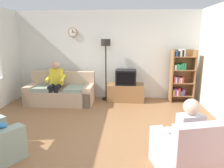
% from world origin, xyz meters
% --- Properties ---
extents(ground_plane, '(12.00, 12.00, 0.00)m').
position_xyz_m(ground_plane, '(0.00, 0.00, 0.00)').
color(ground_plane, '#8C603D').
extents(back_wall_assembly, '(6.20, 0.17, 2.70)m').
position_xyz_m(back_wall_assembly, '(-0.00, 2.66, 1.35)').
color(back_wall_assembly, silver).
rests_on(back_wall_assembly, ground_plane).
extents(couch, '(1.90, 0.89, 0.90)m').
position_xyz_m(couch, '(-1.28, 1.88, 0.31)').
color(couch, tan).
rests_on(couch, ground_plane).
extents(tv_stand, '(1.10, 0.56, 0.52)m').
position_xyz_m(tv_stand, '(0.61, 2.25, 0.26)').
color(tv_stand, olive).
rests_on(tv_stand, ground_plane).
extents(tv, '(0.60, 0.49, 0.44)m').
position_xyz_m(tv, '(0.61, 2.23, 0.74)').
color(tv, black).
rests_on(tv, tv_stand).
extents(bookshelf, '(0.68, 0.36, 1.57)m').
position_xyz_m(bookshelf, '(2.23, 2.32, 0.80)').
color(bookshelf, olive).
rests_on(bookshelf, ground_plane).
extents(floor_lamp, '(0.28, 0.28, 1.85)m').
position_xyz_m(floor_lamp, '(-0.00, 2.35, 1.45)').
color(floor_lamp, black).
rests_on(floor_lamp, ground_plane).
extents(armchair_near_bookshelf, '(1.00, 1.06, 0.90)m').
position_xyz_m(armchair_near_bookshelf, '(1.52, -1.16, 0.29)').
color(armchair_near_bookshelf, beige).
rests_on(armchair_near_bookshelf, ground_plane).
extents(person_on_couch, '(0.51, 0.54, 1.24)m').
position_xyz_m(person_on_couch, '(-1.39, 1.77, 0.70)').
color(person_on_couch, yellow).
rests_on(person_on_couch, ground_plane).
extents(person_in_right_armchair, '(0.58, 0.60, 1.12)m').
position_xyz_m(person_in_right_armchair, '(1.50, -1.08, 0.60)').
color(person_in_right_armchair, silver).
rests_on(person_in_right_armchair, ground_plane).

